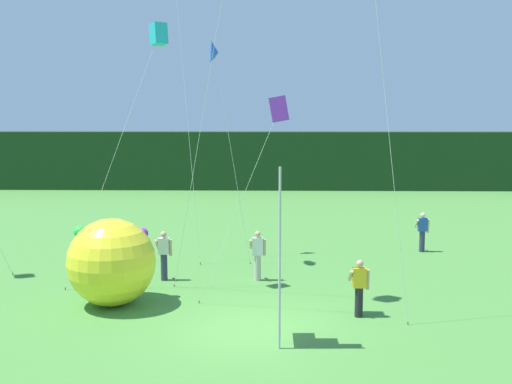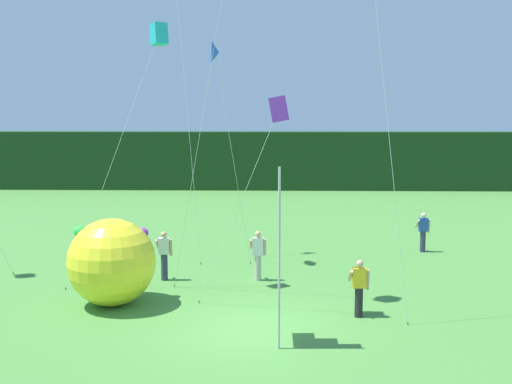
{
  "view_description": "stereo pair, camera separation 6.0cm",
  "coord_description": "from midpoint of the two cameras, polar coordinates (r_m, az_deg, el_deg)",
  "views": [
    {
      "loc": [
        0.32,
        -14.72,
        5.45
      ],
      "look_at": [
        -0.06,
        2.12,
        3.29
      ],
      "focal_mm": 41.74,
      "sensor_mm": 36.0,
      "label": 1
    },
    {
      "loc": [
        0.38,
        -14.72,
        5.45
      ],
      "look_at": [
        -0.06,
        2.12,
        3.29
      ],
      "focal_mm": 41.74,
      "sensor_mm": 36.0,
      "label": 2
    }
  ],
  "objects": [
    {
      "name": "person_far_right",
      "position": [
        24.87,
        15.59,
        -3.62
      ],
      "size": [
        0.55,
        0.48,
        1.6
      ],
      "color": "#2D334C",
      "rests_on": "ground"
    },
    {
      "name": "banner_flag",
      "position": [
        14.16,
        2.14,
        -6.54
      ],
      "size": [
        0.06,
        1.03,
        4.3
      ],
      "color": "#B7B7BC",
      "rests_on": "ground"
    },
    {
      "name": "person_far_left",
      "position": [
        19.84,
        0.07,
        -5.97
      ],
      "size": [
        0.55,
        0.48,
        1.67
      ],
      "color": "#B7B2A3",
      "rests_on": "ground"
    },
    {
      "name": "distant_treeline",
      "position": [
        44.44,
        0.84,
        3.05
      ],
      "size": [
        80.0,
        2.4,
        4.27
      ],
      "primitive_type": "cube",
      "color": "#193819",
      "rests_on": "ground"
    },
    {
      "name": "kite_blue_delta_1",
      "position": [
        21.76,
        -4.05,
        13.13
      ],
      "size": [
        1.5,
        0.82,
        8.09
      ],
      "color": "brown",
      "rests_on": "ground"
    },
    {
      "name": "kite_purple_box_6",
      "position": [
        15.9,
        2.08,
        7.86
      ],
      "size": [
        2.6,
        1.15,
        5.99
      ],
      "color": "brown",
      "rests_on": "ground"
    },
    {
      "name": "person_near_banner",
      "position": [
        16.58,
        9.76,
        -8.93
      ],
      "size": [
        0.55,
        0.48,
        1.59
      ],
      "color": "black",
      "rests_on": "ground"
    },
    {
      "name": "ground_plane",
      "position": [
        15.7,
        -0.07,
        -13.0
      ],
      "size": [
        120.0,
        120.0,
        0.0
      ],
      "primitive_type": "plane",
      "color": "#478438"
    },
    {
      "name": "inflatable_balloon",
      "position": [
        17.72,
        -13.76,
        -6.53
      ],
      "size": [
        2.53,
        2.53,
        2.53
      ],
      "color": "yellow",
      "rests_on": "ground"
    },
    {
      "name": "kite_cyan_box_3",
      "position": [
        18.99,
        -9.46,
        14.56
      ],
      "size": [
        3.36,
        0.81,
        8.26
      ],
      "color": "brown",
      "rests_on": "ground"
    },
    {
      "name": "person_mid_field",
      "position": [
        20.09,
        -8.91,
        -5.92
      ],
      "size": [
        0.55,
        0.48,
        1.65
      ],
      "color": "#2D334C",
      "rests_on": "ground"
    }
  ]
}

